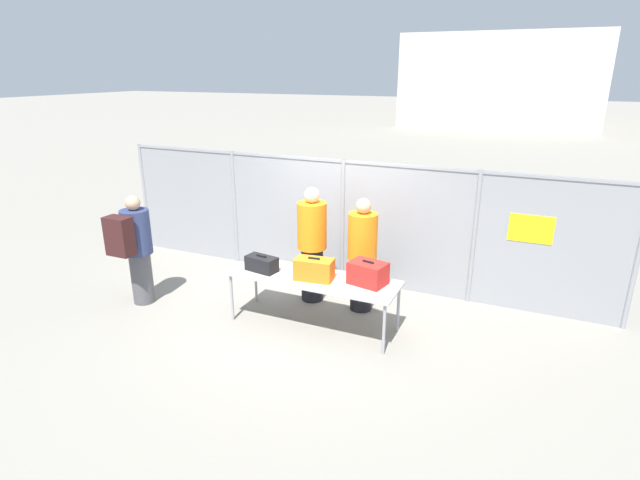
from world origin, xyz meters
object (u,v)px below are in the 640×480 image
at_px(suitcase_orange, 314,269).
at_px(utility_trailer, 430,237).
at_px(suitcase_black, 262,264).
at_px(inspection_table, 313,280).
at_px(traveler_hooded, 135,246).
at_px(suitcase_red, 368,273).
at_px(security_worker_near, 312,243).
at_px(security_worker_far, 362,254).

height_order(suitcase_orange, utility_trailer, suitcase_orange).
distance_m(suitcase_black, utility_trailer, 3.82).
relative_size(inspection_table, suitcase_orange, 4.37).
relative_size(inspection_table, traveler_hooded, 1.40).
xyz_separation_m(suitcase_orange, suitcase_red, (0.70, 0.16, 0.00)).
distance_m(traveler_hooded, security_worker_near, 2.62).
bearing_deg(utility_trailer, suitcase_black, -115.62).
bearing_deg(suitcase_black, security_worker_near, 65.28).
relative_size(suitcase_orange, utility_trailer, 0.13).
distance_m(suitcase_red, utility_trailer, 3.28).
height_order(suitcase_orange, security_worker_near, security_worker_near).
bearing_deg(suitcase_orange, suitcase_red, 12.64).
bearing_deg(security_worker_near, utility_trailer, -119.55).
distance_m(security_worker_near, security_worker_far, 0.80).
distance_m(security_worker_far, utility_trailer, 2.68).
bearing_deg(suitcase_black, traveler_hooded, -169.26).
xyz_separation_m(suitcase_black, traveler_hooded, (-1.94, -0.37, 0.09)).
relative_size(security_worker_far, utility_trailer, 0.40).
height_order(inspection_table, security_worker_near, security_worker_near).
distance_m(traveler_hooded, security_worker_far, 3.35).
height_order(suitcase_orange, suitcase_red, suitcase_red).
bearing_deg(utility_trailer, security_worker_near, -115.91).
bearing_deg(traveler_hooded, security_worker_far, 28.59).
xyz_separation_m(suitcase_red, traveler_hooded, (-3.43, -0.55, 0.05)).
height_order(suitcase_black, suitcase_orange, suitcase_orange).
xyz_separation_m(inspection_table, utility_trailer, (0.89, 3.34, -0.28)).
height_order(suitcase_red, traveler_hooded, traveler_hooded).
relative_size(suitcase_orange, security_worker_near, 0.30).
distance_m(inspection_table, security_worker_far, 0.89).
relative_size(suitcase_orange, traveler_hooded, 0.32).
distance_m(suitcase_red, security_worker_near, 1.29).
relative_size(inspection_table, suitcase_red, 4.48).
xyz_separation_m(suitcase_red, security_worker_far, (-0.31, 0.65, 0.00)).
bearing_deg(suitcase_red, security_worker_far, 115.50).
bearing_deg(suitcase_black, suitcase_red, 7.01).
bearing_deg(suitcase_orange, security_worker_near, 116.73).
distance_m(suitcase_red, security_worker_far, 0.71).
relative_size(suitcase_black, security_worker_far, 0.28).
relative_size(suitcase_black, utility_trailer, 0.11).
relative_size(suitcase_black, suitcase_orange, 0.89).
bearing_deg(traveler_hooded, inspection_table, 17.10).
height_order(security_worker_near, utility_trailer, security_worker_near).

